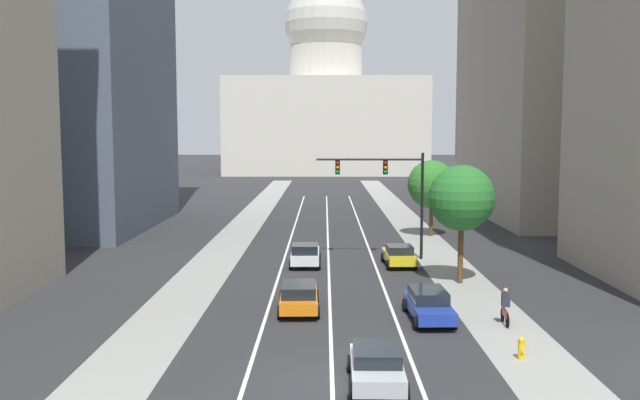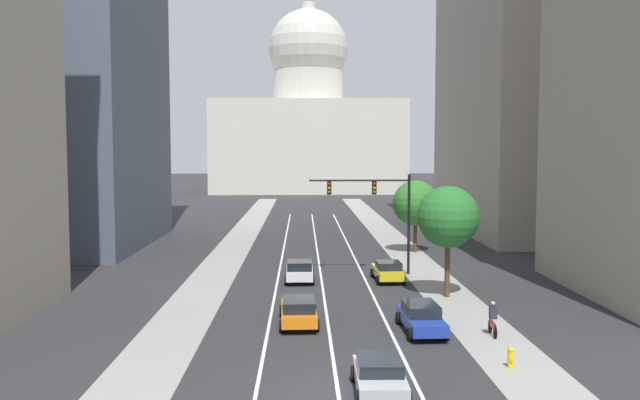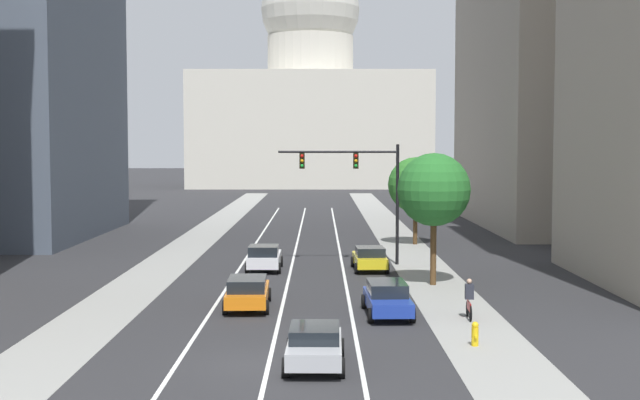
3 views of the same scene
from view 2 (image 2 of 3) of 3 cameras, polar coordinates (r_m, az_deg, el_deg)
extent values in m
plane|color=#2B2B2D|center=(65.09, -0.34, -3.76)|extent=(400.00, 400.00, 0.00)
cube|color=gray|center=(60.49, -7.74, -4.42)|extent=(3.36, 130.00, 0.01)
cube|color=gray|center=(60.83, 7.21, -4.36)|extent=(3.36, 130.00, 0.01)
cube|color=white|center=(50.30, -3.53, -6.15)|extent=(0.16, 90.00, 0.01)
cube|color=white|center=(50.29, 0.01, -6.14)|extent=(0.16, 90.00, 0.01)
cube|color=white|center=(50.46, 3.54, -6.12)|extent=(0.16, 90.00, 0.01)
cube|color=#9E9384|center=(78.02, 17.83, 11.79)|extent=(15.48, 29.27, 39.16)
cube|color=beige|center=(148.11, -1.01, 4.60)|extent=(41.57, 25.11, 19.87)
cylinder|color=beige|center=(148.79, -1.02, 9.77)|extent=(15.31, 15.31, 6.91)
sphere|color=beige|center=(149.81, -1.02, 12.92)|extent=(17.54, 17.54, 17.54)
cylinder|color=beige|center=(151.20, -1.03, 15.88)|extent=(3.16, 3.16, 4.38)
cube|color=silver|center=(46.39, -1.78, -6.23)|extent=(1.84, 4.17, 0.66)
cube|color=black|center=(45.46, -1.78, -5.66)|extent=(1.69, 1.99, 0.58)
cylinder|color=black|center=(47.85, -2.88, -6.31)|extent=(0.22, 0.64, 0.64)
cylinder|color=black|center=(47.85, -0.68, -6.31)|extent=(0.22, 0.64, 0.64)
cylinder|color=black|center=(45.08, -2.95, -6.97)|extent=(0.22, 0.64, 0.64)
cylinder|color=black|center=(45.08, -0.61, -6.97)|extent=(0.22, 0.64, 0.64)
cube|color=yellow|center=(46.73, 5.87, -6.22)|extent=(1.91, 4.12, 0.58)
cube|color=black|center=(46.26, 5.95, -5.64)|extent=(1.68, 1.95, 0.53)
cylinder|color=black|center=(47.98, 4.55, -6.29)|extent=(0.25, 0.65, 0.64)
cylinder|color=black|center=(48.27, 6.62, -6.24)|extent=(0.25, 0.65, 0.64)
cylinder|color=black|center=(45.31, 5.06, -6.92)|extent=(0.25, 0.65, 0.64)
cylinder|color=black|center=(45.61, 7.25, -6.87)|extent=(0.25, 0.65, 0.64)
cube|color=#B2B5BA|center=(25.66, 5.17, -15.11)|extent=(1.85, 4.04, 0.57)
cube|color=black|center=(25.59, 5.15, -13.94)|extent=(1.68, 2.19, 0.46)
cylinder|color=black|center=(26.97, 2.92, -14.76)|extent=(0.23, 0.64, 0.64)
cylinder|color=black|center=(27.13, 6.81, -14.66)|extent=(0.23, 0.64, 0.64)
cylinder|color=black|center=(24.41, 3.32, -16.84)|extent=(0.23, 0.64, 0.64)
cylinder|color=black|center=(24.59, 7.64, -16.71)|extent=(0.23, 0.64, 0.64)
cube|color=#1E389E|center=(34.05, 8.75, -10.24)|extent=(1.89, 4.66, 0.57)
cube|color=black|center=(34.06, 8.71, -9.25)|extent=(1.68, 2.49, 0.56)
cylinder|color=black|center=(35.44, 6.81, -10.11)|extent=(0.24, 0.65, 0.64)
cylinder|color=black|center=(35.79, 9.59, -10.00)|extent=(0.24, 0.65, 0.64)
cylinder|color=black|center=(32.47, 7.82, -11.47)|extent=(0.24, 0.65, 0.64)
cylinder|color=black|center=(32.85, 10.85, -11.32)|extent=(0.24, 0.65, 0.64)
cube|color=orange|center=(35.20, -1.87, -9.70)|extent=(1.93, 4.68, 0.58)
cube|color=black|center=(34.61, -1.85, -8.98)|extent=(1.72, 2.52, 0.55)
cylinder|color=black|center=(36.79, -3.34, -9.55)|extent=(0.24, 0.65, 0.64)
cylinder|color=black|center=(36.83, -0.51, -9.53)|extent=(0.24, 0.65, 0.64)
cylinder|color=black|center=(33.74, -3.35, -10.83)|extent=(0.24, 0.65, 0.64)
cylinder|color=black|center=(33.78, -0.25, -10.81)|extent=(0.24, 0.65, 0.64)
cylinder|color=black|center=(48.91, 7.68, -2.10)|extent=(0.20, 0.20, 7.41)
cylinder|color=black|center=(48.21, 3.42, 1.70)|extent=(7.33, 0.14, 0.14)
cube|color=black|center=(48.34, 4.71, 1.05)|extent=(0.32, 0.28, 0.96)
sphere|color=red|center=(48.18, 4.73, 1.40)|extent=(0.20, 0.20, 0.20)
sphere|color=orange|center=(48.19, 4.73, 1.04)|extent=(0.20, 0.20, 0.20)
sphere|color=green|center=(48.21, 4.73, 0.68)|extent=(0.20, 0.20, 0.20)
cube|color=black|center=(48.10, 0.80, 1.05)|extent=(0.32, 0.28, 0.96)
sphere|color=red|center=(47.93, 0.81, 1.39)|extent=(0.20, 0.20, 0.20)
sphere|color=orange|center=(47.95, 0.81, 1.04)|extent=(0.20, 0.20, 0.20)
sphere|color=green|center=(47.96, 0.81, 0.68)|extent=(0.20, 0.20, 0.20)
cylinder|color=yellow|center=(29.57, 16.16, -13.13)|extent=(0.26, 0.26, 0.70)
sphere|color=yellow|center=(29.45, 16.18, -12.33)|extent=(0.26, 0.26, 0.26)
cylinder|color=yellow|center=(29.42, 16.26, -13.15)|extent=(0.10, 0.12, 0.10)
cylinder|color=black|center=(33.71, 14.90, -10.97)|extent=(0.08, 0.66, 0.66)
cylinder|color=black|center=(34.69, 14.49, -10.52)|extent=(0.08, 0.66, 0.66)
cube|color=#A51919|center=(34.14, 14.70, -10.39)|extent=(0.11, 1.00, 0.36)
cube|color=#262833|center=(33.94, 14.74, -9.38)|extent=(0.37, 0.30, 0.64)
sphere|color=tan|center=(33.91, 14.73, -8.64)|extent=(0.22, 0.22, 0.22)
cylinder|color=#51381E|center=(41.99, 10.95, -5.76)|extent=(0.32, 0.32, 3.69)
sphere|color=#276C2A|center=(41.55, 11.01, -1.43)|extent=(3.84, 3.84, 3.84)
cylinder|color=#51381E|center=(59.85, 8.23, -3.07)|extent=(0.32, 0.32, 3.01)
sphere|color=#30772A|center=(59.55, 8.26, -0.27)|extent=(4.08, 4.08, 4.08)
camera|label=1|loc=(1.44, 46.00, -7.47)|focal=38.30mm
camera|label=3|loc=(4.98, 136.38, -23.75)|focal=47.21mm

